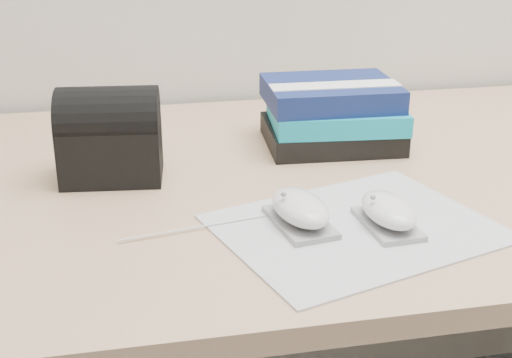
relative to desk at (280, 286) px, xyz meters
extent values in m
cube|color=tan|center=(0.00, -0.06, 0.22)|extent=(1.60, 0.80, 0.03)
cube|color=tan|center=(0.00, 0.32, -0.15)|extent=(1.52, 0.03, 0.35)
cube|color=#9C9CA4|center=(0.03, -0.27, 0.24)|extent=(0.39, 0.34, 0.00)
cube|color=gray|center=(-0.03, -0.25, 0.24)|extent=(0.08, 0.12, 0.01)
ellipsoid|color=silver|center=(-0.03, -0.25, 0.26)|extent=(0.08, 0.12, 0.03)
ellipsoid|color=gray|center=(-0.06, -0.25, 0.28)|extent=(0.01, 0.01, 0.01)
cube|color=#949496|center=(0.07, -0.27, 0.24)|extent=(0.06, 0.11, 0.01)
ellipsoid|color=white|center=(0.07, -0.27, 0.26)|extent=(0.07, 0.11, 0.03)
ellipsoid|color=gray|center=(0.05, -0.27, 0.28)|extent=(0.01, 0.01, 0.01)
cylinder|color=silver|center=(-0.17, -0.23, 0.24)|extent=(0.19, 0.04, 0.00)
cube|color=black|center=(0.10, 0.05, 0.25)|extent=(0.23, 0.18, 0.04)
cube|color=#119BB8|center=(0.10, 0.05, 0.29)|extent=(0.23, 0.19, 0.03)
cube|color=navy|center=(0.09, 0.05, 0.32)|extent=(0.21, 0.17, 0.04)
cube|color=white|center=(0.09, 0.03, 0.34)|extent=(0.21, 0.05, 0.00)
cube|color=black|center=(-0.26, -0.03, 0.28)|extent=(0.15, 0.12, 0.08)
cylinder|color=black|center=(-0.26, -0.03, 0.32)|extent=(0.15, 0.12, 0.10)
camera|label=1|loc=(-0.25, -1.03, 0.63)|focal=50.00mm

